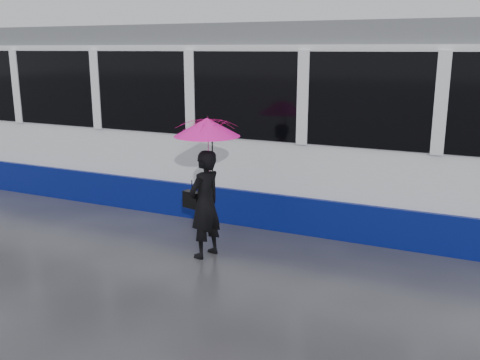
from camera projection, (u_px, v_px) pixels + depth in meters
The scene contains 6 objects.
ground at pixel (227, 253), 7.89m from camera, with size 90.00×90.00×0.00m, color #28282D.
rails at pixel (286, 208), 10.09m from camera, with size 34.00×1.51×0.02m.
tram at pixel (157, 115), 10.85m from camera, with size 26.00×2.56×3.35m.
woman at pixel (205, 204), 7.61m from camera, with size 0.57×0.37×1.57m, color black.
umbrella at pixel (207, 140), 7.37m from camera, with size 1.11×1.11×1.06m.
handbag at pixel (192, 200), 7.71m from camera, with size 0.30×0.18×0.42m.
Camera 1 is at (3.30, -6.63, 2.94)m, focal length 40.00 mm.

